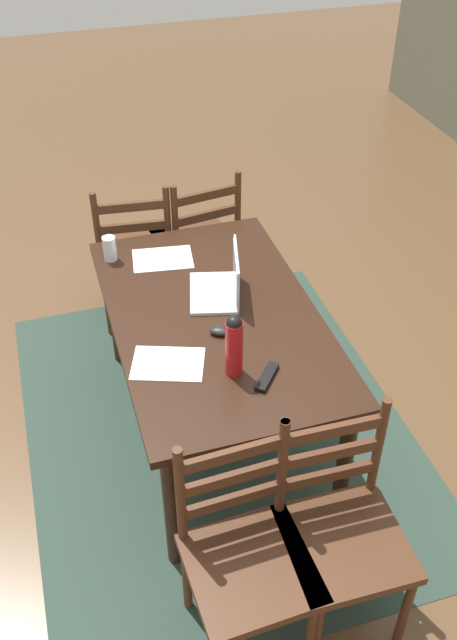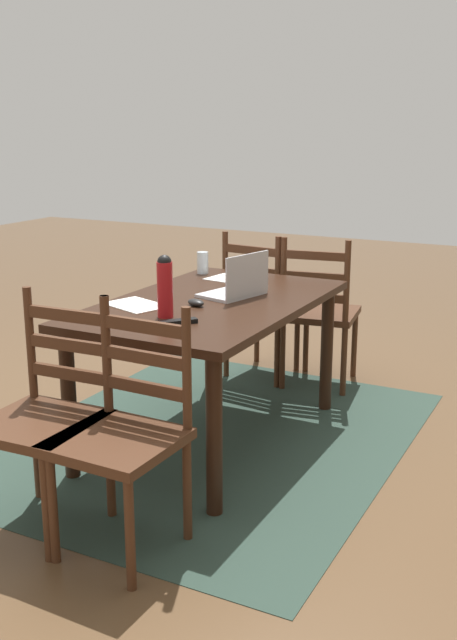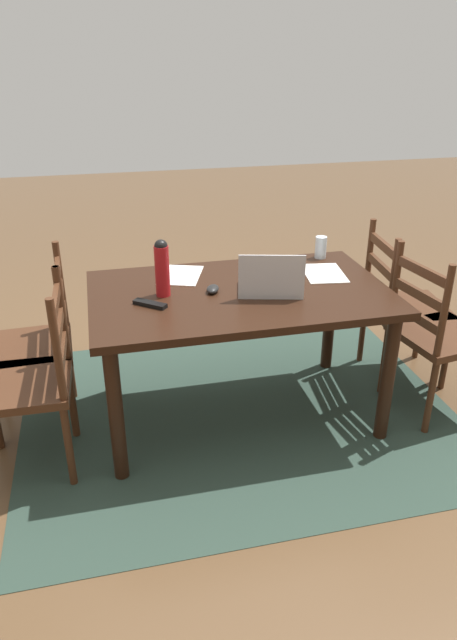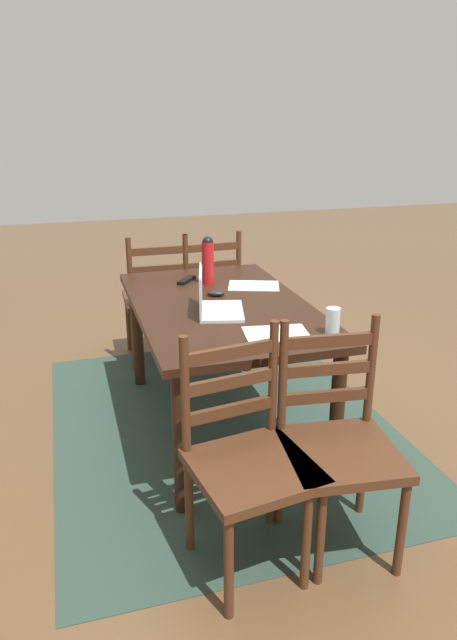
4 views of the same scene
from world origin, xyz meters
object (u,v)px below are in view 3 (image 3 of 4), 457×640
at_px(chair_right_near, 36,345).
at_px(laptop, 271,283).
at_px(chair_right_far, 31,382).
at_px(water_bottle, 162,267).
at_px(chair_left_far, 436,335).
at_px(computer_mouse, 213,289).
at_px(dining_table, 240,307).
at_px(drinking_glass, 321,247).
at_px(tv_remote, 150,304).
at_px(chair_left_near, 401,307).

height_order(chair_right_near, laptop, laptop).
relative_size(chair_right_far, water_bottle, 3.31).
xyz_separation_m(chair_left_far, computer_mouse, (1.18, -0.20, 0.30)).
relative_size(dining_table, laptop, 4.13).
bearing_deg(dining_table, drinking_glass, -147.26).
distance_m(dining_table, drinking_glass, 0.71).
height_order(chair_right_near, drinking_glass, chair_right_near).
height_order(chair_left_far, tv_remote, chair_left_far).
relative_size(laptop, drinking_glass, 2.88).
xyz_separation_m(water_bottle, tv_remote, (0.08, 0.12, -0.14)).
bearing_deg(water_bottle, drinking_glass, -160.39).
distance_m(drinking_glass, tv_remote, 1.14).
relative_size(chair_left_far, water_bottle, 3.31).
xyz_separation_m(laptop, computer_mouse, (0.27, -0.09, -0.04)).
height_order(chair_left_near, drinking_glass, chair_left_near).
relative_size(laptop, tv_remote, 2.15).
bearing_deg(laptop, computer_mouse, -18.80).
xyz_separation_m(dining_table, chair_left_near, (-1.04, -0.19, -0.19)).
height_order(chair_left_near, chair_right_far, same).
xyz_separation_m(chair_left_near, chair_left_far, (-0.00, 0.38, 0.00)).
distance_m(dining_table, chair_left_far, 1.08).
bearing_deg(chair_right_far, dining_table, -170.01).
distance_m(chair_right_near, computer_mouse, 0.97).
bearing_deg(chair_right_far, drinking_glass, -161.08).
bearing_deg(chair_right_near, water_bottle, 166.70).
relative_size(chair_left_near, chair_right_near, 1.00).
relative_size(chair_right_far, computer_mouse, 9.50).
height_order(chair_left_near, chair_left_far, same).
distance_m(water_bottle, tv_remote, 0.20).
bearing_deg(chair_right_far, chair_left_near, -169.92).
xyz_separation_m(dining_table, drinking_glass, (-0.58, -0.37, 0.16)).
relative_size(dining_table, computer_mouse, 15.09).
distance_m(chair_left_far, chair_right_near, 2.12).
xyz_separation_m(chair_left_near, drinking_glass, (0.46, -0.19, 0.35)).
distance_m(dining_table, chair_right_near, 1.08).
bearing_deg(laptop, dining_table, -31.63).
bearing_deg(tv_remote, laptop, 130.00).
relative_size(laptop, computer_mouse, 3.65).
xyz_separation_m(chair_right_far, water_bottle, (-0.66, -0.21, 0.43)).
bearing_deg(chair_right_near, drinking_glass, -173.39).
relative_size(dining_table, water_bottle, 5.26).
bearing_deg(computer_mouse, chair_right_near, 10.67).
relative_size(chair_right_far, tv_remote, 5.59).
distance_m(chair_left_far, laptop, 0.98).
height_order(laptop, drinking_glass, laptop).
bearing_deg(chair_right_far, computer_mouse, -167.91).
distance_m(chair_left_far, computer_mouse, 1.24).
distance_m(chair_right_far, chair_right_near, 0.37).
bearing_deg(drinking_glass, computer_mouse, 26.78).
distance_m(chair_left_near, chair_left_far, 0.38).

